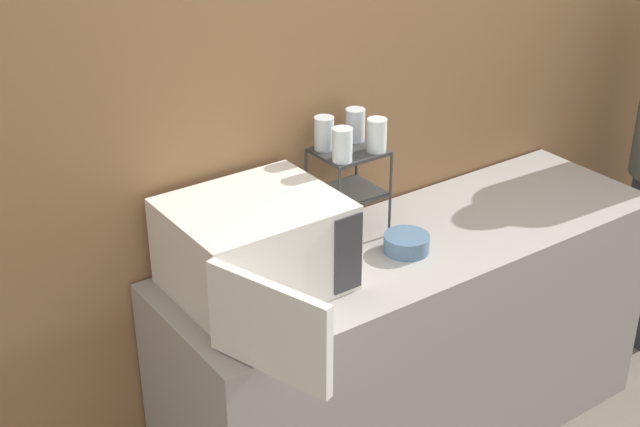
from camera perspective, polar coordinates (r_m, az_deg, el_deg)
wall_back at (r=3.27m, az=2.70°, el=6.69°), size 8.00×0.06×2.60m
counter at (r=3.43m, az=6.00°, el=-8.34°), size 1.94×0.61×0.92m
microwave at (r=2.80m, az=-4.14°, el=-2.24°), size 0.56×0.83×0.30m
dish_rack at (r=3.10m, az=1.83°, el=2.50°), size 0.23×0.21×0.33m
glass_front_left at (r=2.95m, az=1.44°, el=4.42°), size 0.07×0.07×0.12m
glass_back_right at (r=3.12m, az=2.27°, el=5.69°), size 0.07×0.07×0.12m
glass_front_right at (r=3.04m, az=3.65°, el=5.04°), size 0.07×0.07×0.12m
glass_back_left at (r=3.05m, az=0.26°, el=5.16°), size 0.07×0.07×0.12m
bowl at (r=3.09m, az=5.56°, el=-1.92°), size 0.16×0.16×0.06m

